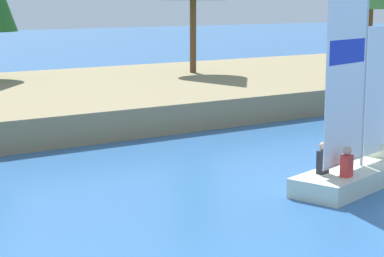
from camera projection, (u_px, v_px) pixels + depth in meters
sailboat at (365, 162)px, 18.17m from camera, size 4.55×2.35×6.10m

